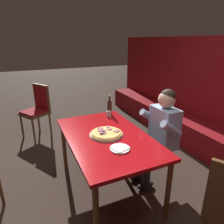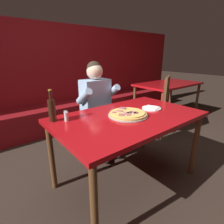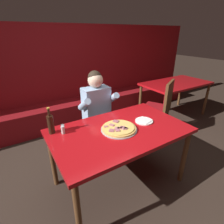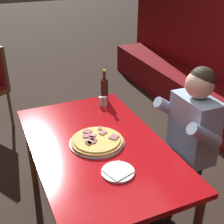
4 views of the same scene
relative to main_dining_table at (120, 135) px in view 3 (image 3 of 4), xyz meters
The scene contains 12 objects.
ground_plane 0.70m from the main_dining_table, ahead, with size 24.00×24.00×0.00m, color #33261E.
booth_wall_panel 2.19m from the main_dining_table, 90.00° to the left, with size 6.80×0.16×1.90m, color maroon.
booth_bench 1.92m from the main_dining_table, 90.00° to the left, with size 6.46×0.48×0.46m, color maroon.
main_dining_table is the anchor object (origin of this frame).
pizza 0.10m from the main_dining_table, behind, with size 0.40×0.40×0.05m.
plate_white_paper 0.36m from the main_dining_table, ahead, with size 0.21×0.21×0.02m.
beer_bottle 0.75m from the main_dining_table, 153.81° to the left, with size 0.07×0.07×0.29m.
shaker_parmesan 0.62m from the main_dining_table, 156.34° to the left, with size 0.04×0.04×0.09m.
shaker_black_pepper 0.62m from the main_dining_table, 152.54° to the left, with size 0.04×0.04×0.09m.
diner_seated_blue_shirt 0.68m from the main_dining_table, 81.55° to the left, with size 0.53×0.53×1.27m.
dining_chair_far_left 1.38m from the main_dining_table, 24.51° to the left, with size 0.60×0.60×1.02m.
background_dining_table 2.34m from the main_dining_table, 24.74° to the left, with size 1.45×0.82×0.77m.
Camera 3 is at (-0.96, -1.36, 1.75)m, focal length 28.00 mm.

